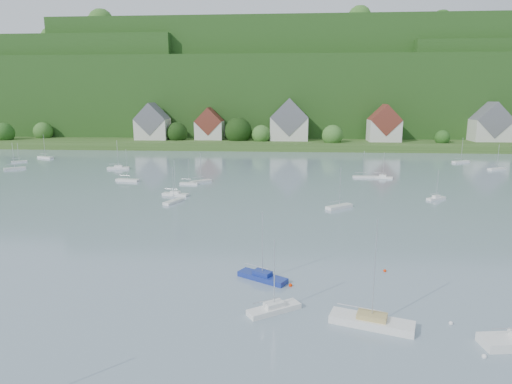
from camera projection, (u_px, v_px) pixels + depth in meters
The scene contains 15 objects.
far_shore_strip at pixel (278, 141), 204.55m from camera, with size 600.00×60.00×3.00m, color #34531F.
forested_ridge at pixel (282, 95), 266.87m from camera, with size 620.00×181.22×69.89m.
village_building_0 at pixel (153, 125), 194.22m from camera, with size 14.00×10.40×16.00m.
village_building_1 at pixel (210, 126), 194.50m from camera, with size 12.00×9.36×14.00m.
village_building_2 at pixel (289, 123), 190.64m from camera, with size 16.00×11.44×18.00m.
village_building_3 at pixel (384, 126), 185.94m from camera, with size 13.00×10.40×15.50m.
village_building_4 at pixel (490, 125), 186.52m from camera, with size 15.00×10.40×16.50m.
near_sailboat_1 at pixel (262, 276), 52.51m from camera, with size 6.23×4.65×8.39m.
near_sailboat_2 at pixel (372, 321), 41.87m from camera, with size 8.10×4.54×10.54m.
near_sailboat_3 at pixel (274, 308), 44.64m from camera, with size 5.59×4.42×7.62m.
mooring_buoy_1 at pixel (451, 324), 42.25m from camera, with size 0.41×0.41×0.41m, color white.
mooring_buoy_2 at pixel (385, 272), 55.06m from camera, with size 0.39×0.39×0.39m, color #FC3000.
mooring_buoy_3 at pixel (290, 286), 50.79m from camera, with size 0.43×0.43×0.43m, color #FC3000.
mooring_buoy_4 at pixel (484, 358), 36.84m from camera, with size 0.43×0.43×0.43m, color white.
far_sailboat_cluster at pixel (298, 175), 121.98m from camera, with size 193.35×69.75×8.71m.
Camera 1 is at (5.14, -5.16, 21.29)m, focal length 30.99 mm.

